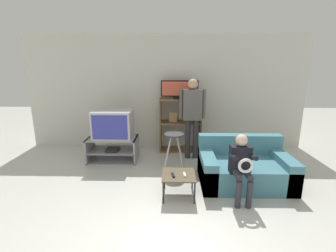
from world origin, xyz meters
name	(u,v)px	position (x,y,z in m)	size (l,w,h in m)	color
ground_plane	(155,248)	(0.00, 0.00, 0.00)	(18.00, 18.00, 0.00)	beige
wall_back	(166,93)	(0.00, 3.41, 1.30)	(6.40, 0.06, 2.60)	beige
tv_stand	(113,149)	(-1.06, 2.49, 0.24)	(0.99, 0.58, 0.49)	#939399
television_main	(113,124)	(-1.03, 2.50, 0.77)	(0.76, 0.57, 0.56)	#B2B2B7
media_shelf	(180,124)	(0.34, 3.14, 0.62)	(0.93, 0.41, 1.21)	brown
television_flat	(180,90)	(0.32, 3.12, 1.40)	(0.82, 0.20, 0.40)	black
folding_stool	(174,141)	(0.20, 2.01, 0.58)	(0.40, 0.41, 0.72)	#B7B7BC
snack_table	(179,176)	(0.27, 1.10, 0.31)	(0.49, 0.49, 0.35)	brown
remote_control_black	(173,175)	(0.19, 1.05, 0.36)	(0.04, 0.14, 0.02)	black
remote_control_white	(185,175)	(0.36, 1.07, 0.36)	(0.04, 0.14, 0.02)	silver
couch	(243,168)	(1.37, 1.57, 0.25)	(1.45, 0.97, 0.74)	teal
person_standing_adult	(192,111)	(0.57, 2.67, 1.01)	(0.53, 0.20, 1.66)	#2D2D33
person_seated_child	(241,163)	(1.16, 1.03, 0.57)	(0.33, 0.43, 0.97)	#2D2D38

